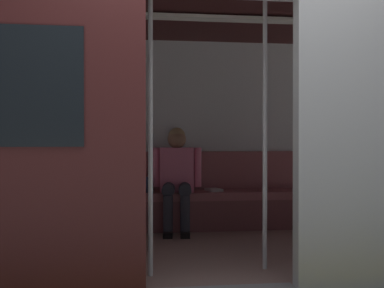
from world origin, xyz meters
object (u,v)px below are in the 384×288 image
Objects in this scene: train_car at (187,84)px; grab_pole_door at (150,131)px; person_seated at (177,172)px; bench_seat at (181,201)px; grab_pole_far at (265,132)px; handbag at (140,185)px; book at (214,190)px.

train_car is 2.95× the size of grab_pole_door.
bench_seat is at bearing -134.44° from person_seated.
grab_pole_far is (-0.91, -0.09, 0.00)m from grab_pole_door.
grab_pole_door is at bearing 77.70° from person_seated.
handbag is at bearing -3.78° from bench_seat.
bench_seat is 1.45× the size of grab_pole_door.
grab_pole_door reaches higher than handbag.
handbag is 2.01m from grab_pole_door.
bench_seat is 0.49m from handbag.
handbag is 0.12× the size of grab_pole_door.
book is 2.21m from grab_pole_door.
handbag reaches higher than book.
grab_pole_far is at bearing 116.26° from handbag.
train_car is at bearing -114.98° from grab_pole_door.
train_car reaches higher than book.
handbag is at bearing -11.61° from person_seated.
bench_seat is 12.12× the size of handbag.
grab_pole_door and grab_pole_far have the same top height.
handbag is at bearing -11.30° from book.
book is at bearing -172.72° from bench_seat.
handbag is (0.45, -0.03, 0.19)m from bench_seat.
grab_pole_door is at bearing 54.06° from book.
train_car is 1.55m from handbag.
grab_pole_door is at bearing 90.03° from handbag.
grab_pole_door is (0.45, 1.89, 0.75)m from bench_seat.
train_car is 24.62× the size of handbag.
grab_pole_door is at bearing 76.55° from bench_seat.
grab_pole_far is (-0.45, 1.81, 0.75)m from bench_seat.
person_seated is at bearing -91.11° from train_car.
bench_seat is at bearing -75.93° from grab_pole_far.
bench_seat is 2.01m from grab_pole_far.
book is (-0.84, -0.02, -0.07)m from handbag.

